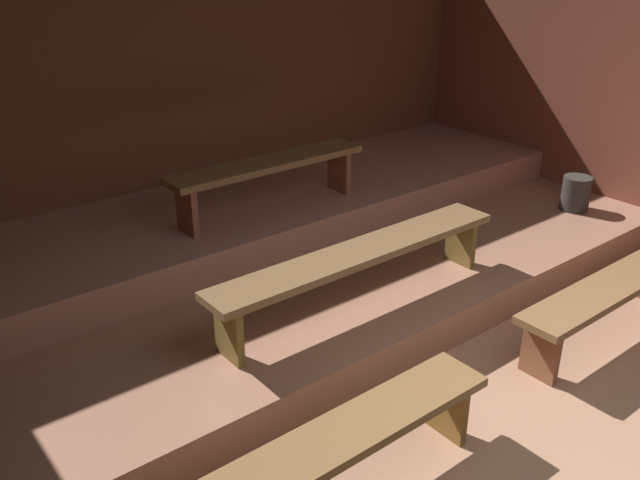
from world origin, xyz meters
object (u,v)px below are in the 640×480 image
(bench_middle_center, at_px, (268,170))
(pail_lower, at_px, (576,193))
(bench_lower_center, at_px, (360,258))
(bench_floor_right, at_px, (610,294))
(bench_floor_left, at_px, (345,443))

(bench_middle_center, distance_m, pail_lower, 2.93)
(bench_lower_center, distance_m, bench_middle_center, 1.31)
(bench_lower_center, xyz_separation_m, pail_lower, (2.77, 0.08, -0.20))
(bench_floor_right, distance_m, bench_lower_center, 1.78)
(bench_floor_left, xyz_separation_m, bench_middle_center, (1.19, 2.35, 0.56))
(bench_floor_right, xyz_separation_m, pail_lower, (1.39, 1.16, 0.09))
(bench_lower_center, bearing_deg, pail_lower, 1.69)
(bench_floor_left, relative_size, pail_lower, 5.60)
(bench_floor_left, relative_size, bench_middle_center, 1.03)
(bench_floor_left, distance_m, bench_middle_center, 2.69)
(bench_floor_left, relative_size, bench_floor_right, 1.00)
(bench_floor_left, bearing_deg, pail_lower, 16.82)
(bench_floor_left, relative_size, bench_lower_center, 0.76)
(pail_lower, bearing_deg, bench_floor_left, -163.18)
(bench_floor_left, height_order, bench_lower_center, bench_lower_center)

